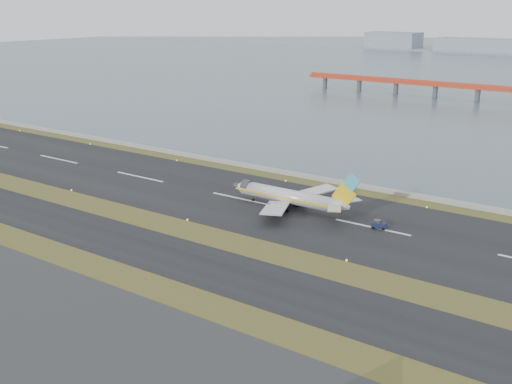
# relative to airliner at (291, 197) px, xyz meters

# --- Properties ---
(ground) EXTENTS (1000.00, 1000.00, 0.00)m
(ground) POSITION_rel_airliner_xyz_m (-16.29, -30.31, -3.46)
(ground) COLOR #344017
(ground) RESTS_ON ground
(taxiway_strip) EXTENTS (1000.00, 18.00, 0.10)m
(taxiway_strip) POSITION_rel_airliner_xyz_m (-16.29, -42.31, -3.41)
(taxiway_strip) COLOR black
(taxiway_strip) RESTS_ON ground
(runway_strip) EXTENTS (1000.00, 45.00, 0.10)m
(runway_strip) POSITION_rel_airliner_xyz_m (-16.29, -0.31, -3.41)
(runway_strip) COLOR black
(runway_strip) RESTS_ON ground
(seawall) EXTENTS (1000.00, 2.50, 1.00)m
(seawall) POSITION_rel_airliner_xyz_m (-16.29, 29.69, -2.96)
(seawall) COLOR #969791
(seawall) RESTS_ON ground
(airliner) EXTENTS (38.52, 32.89, 12.80)m
(airliner) POSITION_rel_airliner_xyz_m (0.00, 0.00, 0.00)
(airliner) COLOR silver
(airliner) RESTS_ON ground
(pushback_tug) EXTENTS (3.88, 2.90, 2.22)m
(pushback_tug) POSITION_rel_airliner_xyz_m (25.30, -0.17, -2.38)
(pushback_tug) COLOR #131C36
(pushback_tug) RESTS_ON ground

